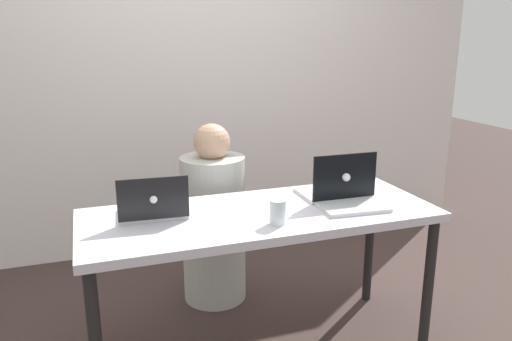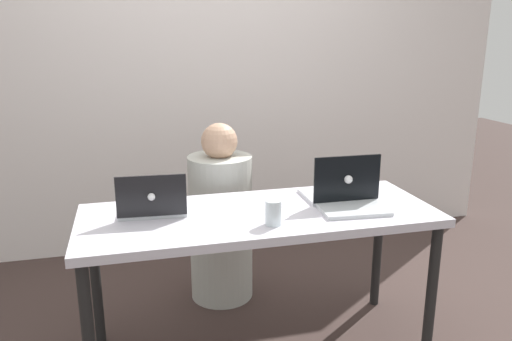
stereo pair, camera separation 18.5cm
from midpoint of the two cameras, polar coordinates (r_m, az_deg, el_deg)
The scene contains 7 objects.
back_wall at distance 3.61m, azimuth -4.13°, elevation 9.90°, with size 4.50×0.10×2.38m, color silver.
desk at distance 2.34m, azimuth 2.67°, elevation -6.40°, with size 1.64×0.63×0.73m.
person_at_center at distance 2.93m, azimuth -2.22°, elevation -5.95°, with size 0.43×0.43×1.05m.
laptop_front_right at distance 2.40m, azimuth 12.93°, elevation -3.21°, with size 0.32×0.26×0.21m.
laptop_back_right at distance 2.52m, azimuth 11.66°, elevation -2.13°, with size 0.34×0.28×0.24m.
laptop_back_left at distance 2.29m, azimuth -9.49°, elevation -3.96°, with size 0.32×0.25×0.20m.
water_glass_center at distance 2.15m, azimuth 4.48°, elevation -5.05°, with size 0.07×0.07×0.11m.
Camera 2 is at (-0.56, -2.10, 1.52)m, focal length 35.00 mm.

